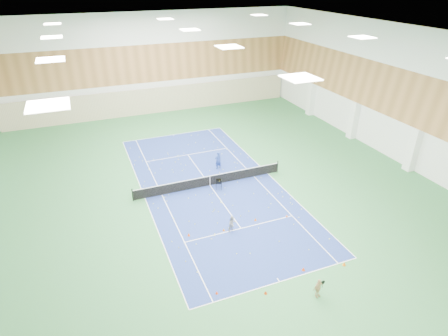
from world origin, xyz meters
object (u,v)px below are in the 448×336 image
object	(u,v)px
child_apron	(318,288)
ball_cart	(219,184)
coach	(218,160)
child_court	(232,224)
tennis_net	(210,180)

from	to	relation	value
child_apron	ball_cart	size ratio (longest dim) A/B	1.38
coach	child_court	world-z (taller)	coach
child_court	child_apron	world-z (taller)	child_apron
coach	ball_cart	distance (m)	3.65
coach	ball_cart	world-z (taller)	coach
tennis_net	child_apron	world-z (taller)	child_apron
coach	child_apron	world-z (taller)	coach
tennis_net	child_apron	size ratio (longest dim) A/B	10.57
child_apron	tennis_net	bearing A→B (deg)	83.37
child_apron	ball_cart	xyz separation A→B (m)	(-0.91, 12.79, -0.17)
child_court	ball_cart	world-z (taller)	child_court
coach	child_court	xyz separation A→B (m)	(-2.40, -9.01, -0.23)
tennis_net	coach	distance (m)	3.15
coach	child_court	bearing A→B (deg)	63.03
coach	child_apron	distance (m)	16.20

